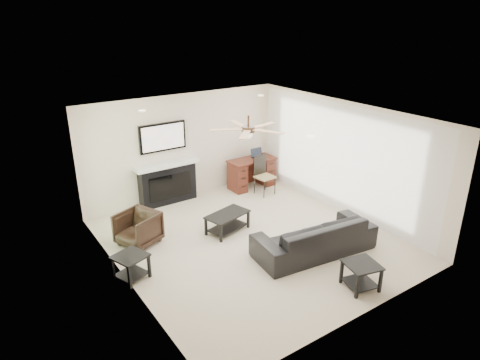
% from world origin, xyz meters
% --- Properties ---
extents(room_shell, '(5.50, 5.54, 2.52)m').
position_xyz_m(room_shell, '(0.19, 0.08, 1.68)').
color(room_shell, beige).
rests_on(room_shell, ground).
extents(sofa, '(2.40, 1.17, 0.67)m').
position_xyz_m(sofa, '(0.74, -1.01, 0.34)').
color(sofa, black).
rests_on(sofa, ground).
extents(armchair, '(0.94, 0.93, 0.66)m').
position_xyz_m(armchair, '(-1.86, 1.14, 0.33)').
color(armchair, black).
rests_on(armchair, ground).
extents(coffee_table, '(0.99, 0.70, 0.40)m').
position_xyz_m(coffee_table, '(-0.16, 0.59, 0.20)').
color(coffee_table, black).
rests_on(coffee_table, ground).
extents(end_table_near, '(0.63, 0.63, 0.45)m').
position_xyz_m(end_table_near, '(0.59, -2.26, 0.23)').
color(end_table_near, black).
rests_on(end_table_near, ground).
extents(end_table_left, '(0.64, 0.64, 0.45)m').
position_xyz_m(end_table_left, '(-2.41, 0.09, 0.23)').
color(end_table_left, black).
rests_on(end_table_left, ground).
extents(fireplace_unit, '(1.52, 0.34, 1.91)m').
position_xyz_m(fireplace_unit, '(-0.53, 2.58, 0.95)').
color(fireplace_unit, black).
rests_on(fireplace_unit, ground).
extents(desk, '(1.22, 0.56, 0.76)m').
position_xyz_m(desk, '(1.65, 2.26, 0.38)').
color(desk, '#39170E').
rests_on(desk, ground).
extents(desk_chair, '(0.45, 0.47, 0.97)m').
position_xyz_m(desk_chair, '(1.65, 1.71, 0.48)').
color(desk_chair, black).
rests_on(desk_chair, ground).
extents(laptop, '(0.33, 0.24, 0.23)m').
position_xyz_m(laptop, '(1.85, 2.24, 0.88)').
color(laptop, black).
rests_on(laptop, desk).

